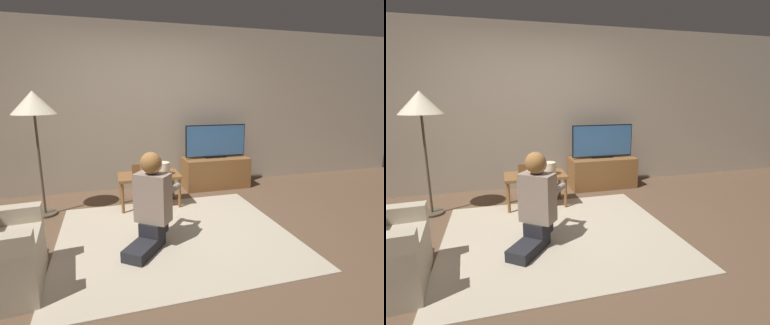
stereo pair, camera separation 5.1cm
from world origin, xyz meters
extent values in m
plane|color=brown|center=(0.00, 0.00, 0.00)|extent=(10.00, 10.00, 0.00)
cube|color=tan|center=(0.00, 1.93, 1.30)|extent=(10.00, 0.06, 2.60)
cube|color=#BCAD93|center=(0.00, 0.00, 0.01)|extent=(2.47, 2.19, 0.02)
cube|color=brown|center=(1.06, 1.60, 0.25)|extent=(1.08, 0.50, 0.50)
cube|color=black|center=(1.06, 1.60, 0.52)|extent=(0.35, 0.08, 0.04)
cube|color=black|center=(1.06, 1.60, 0.78)|extent=(1.02, 0.03, 0.52)
cube|color=#38669E|center=(1.06, 1.60, 0.78)|extent=(0.99, 0.04, 0.49)
cube|color=brown|center=(-0.13, 0.99, 0.44)|extent=(0.83, 0.48, 0.04)
cylinder|color=brown|center=(-0.51, 0.79, 0.21)|extent=(0.04, 0.04, 0.42)
cylinder|color=brown|center=(0.24, 0.79, 0.21)|extent=(0.04, 0.04, 0.42)
cylinder|color=brown|center=(-0.51, 1.19, 0.21)|extent=(0.04, 0.04, 0.42)
cylinder|color=brown|center=(0.24, 1.19, 0.21)|extent=(0.04, 0.04, 0.42)
cylinder|color=#4C4233|center=(-1.48, 1.04, 0.01)|extent=(0.28, 0.28, 0.03)
cylinder|color=#4C4233|center=(-1.48, 1.04, 0.78)|extent=(0.03, 0.03, 1.50)
cone|color=beige|center=(-1.48, 1.04, 1.43)|extent=(0.51, 0.51, 0.28)
cube|color=#232328|center=(-0.37, -0.29, 0.07)|extent=(0.47, 0.52, 0.11)
cube|color=#232328|center=(-0.26, -0.14, 0.20)|extent=(0.32, 0.32, 0.14)
cube|color=gray|center=(-0.26, -0.14, 0.51)|extent=(0.39, 0.36, 0.50)
sphere|color=#DBAD8E|center=(-0.26, -0.14, 0.86)|extent=(0.20, 0.20, 0.20)
sphere|color=#9E6B38|center=(-0.27, -0.15, 0.88)|extent=(0.21, 0.21, 0.21)
cube|color=black|center=(-0.03, 0.16, 0.54)|extent=(0.13, 0.11, 0.04)
cylinder|color=gray|center=(-0.02, 0.00, 0.54)|extent=(0.24, 0.28, 0.07)
cylinder|color=gray|center=(-0.19, 0.13, 0.54)|extent=(0.24, 0.28, 0.07)
cube|color=brown|center=(-0.31, 1.00, 0.53)|extent=(0.11, 0.01, 0.15)
cylinder|color=#4C3823|center=(0.05, 0.93, 0.49)|extent=(0.10, 0.10, 0.06)
cylinder|color=beige|center=(0.05, 0.93, 0.57)|extent=(0.18, 0.18, 0.11)
cube|color=black|center=(-0.13, 0.89, 0.46)|extent=(0.04, 0.15, 0.02)
camera|label=1|loc=(-0.67, -2.97, 1.52)|focal=28.00mm
camera|label=2|loc=(-0.62, -2.98, 1.52)|focal=28.00mm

